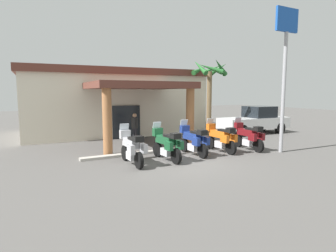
# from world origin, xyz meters

# --- Properties ---
(ground_plane) EXTENTS (80.00, 80.00, 0.00)m
(ground_plane) POSITION_xyz_m (0.00, 0.00, 0.00)
(ground_plane) COLOR #514F4C
(motel_building) EXTENTS (12.81, 12.11, 4.51)m
(motel_building) POSITION_xyz_m (0.12, 10.29, 2.29)
(motel_building) COLOR silver
(motel_building) RESTS_ON ground_plane
(motorcycle_silver) EXTENTS (0.70, 2.21, 1.61)m
(motorcycle_silver) POSITION_xyz_m (-2.04, 0.57, 0.70)
(motorcycle_silver) COLOR black
(motorcycle_silver) RESTS_ON ground_plane
(motorcycle_green) EXTENTS (0.73, 2.21, 1.61)m
(motorcycle_green) POSITION_xyz_m (-0.45, 0.54, 0.70)
(motorcycle_green) COLOR black
(motorcycle_green) RESTS_ON ground_plane
(motorcycle_blue) EXTENTS (0.70, 2.21, 1.61)m
(motorcycle_blue) POSITION_xyz_m (1.14, 0.85, 0.70)
(motorcycle_blue) COLOR black
(motorcycle_blue) RESTS_ON ground_plane
(motorcycle_orange) EXTENTS (0.71, 2.21, 1.61)m
(motorcycle_orange) POSITION_xyz_m (2.73, 0.83, 0.70)
(motorcycle_orange) COLOR black
(motorcycle_orange) RESTS_ON ground_plane
(motorcycle_maroon) EXTENTS (0.72, 2.21, 1.61)m
(motorcycle_maroon) POSITION_xyz_m (4.32, 0.58, 0.70)
(motorcycle_maroon) COLOR black
(motorcycle_maroon) RESTS_ON ground_plane
(pedestrian) EXTENTS (0.32, 0.50, 1.73)m
(pedestrian) POSITION_xyz_m (-0.15, 5.10, 1.00)
(pedestrian) COLOR black
(pedestrian) RESTS_ON ground_plane
(pickup_truck_white) EXTENTS (5.29, 2.15, 1.95)m
(pickup_truck_white) POSITION_xyz_m (8.84, 4.64, 0.94)
(pickup_truck_white) COLOR black
(pickup_truck_white) RESTS_ON ground_plane
(palm_tree_near_portico) EXTENTS (2.50, 2.57, 5.23)m
(palm_tree_near_portico) POSITION_xyz_m (5.70, 5.88, 3.87)
(palm_tree_near_portico) COLOR brown
(palm_tree_near_portico) RESTS_ON ground_plane
(roadside_sign) EXTENTS (1.40, 0.18, 6.86)m
(roadside_sign) POSITION_xyz_m (5.31, -0.63, 4.59)
(roadside_sign) COLOR #99999E
(roadside_sign) RESTS_ON ground_plane
(curb_strip) EXTENTS (9.94, 0.36, 0.12)m
(curb_strip) POSITION_xyz_m (1.14, 2.16, 0.06)
(curb_strip) COLOR #ADA89E
(curb_strip) RESTS_ON ground_plane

